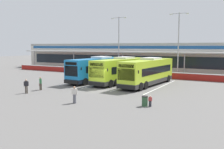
{
  "coord_description": "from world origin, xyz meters",
  "views": [
    {
      "loc": [
        16.37,
        -25.69,
        5.34
      ],
      "look_at": [
        0.42,
        3.0,
        1.6
      ],
      "focal_mm": 39.72,
      "sensor_mm": 36.0,
      "label": 1
    }
  ],
  "objects_px": {
    "coach_bus_left_centre": "(121,71)",
    "litter_bin": "(145,101)",
    "pedestrian_child": "(150,101)",
    "lamp_post_centre": "(178,41)",
    "pedestrian_with_handbag": "(40,83)",
    "coach_bus_leftmost": "(98,69)",
    "coach_bus_centre": "(148,72)",
    "lamp_post_west": "(119,41)",
    "pedestrian_near_bin": "(75,94)",
    "pedestrian_in_dark_coat": "(26,86)"
  },
  "relations": [
    {
      "from": "pedestrian_child",
      "to": "litter_bin",
      "type": "bearing_deg",
      "value": -171.06
    },
    {
      "from": "pedestrian_in_dark_coat",
      "to": "pedestrian_child",
      "type": "xyz_separation_m",
      "value": [
        14.62,
        0.86,
        -0.33
      ]
    },
    {
      "from": "pedestrian_child",
      "to": "lamp_post_west",
      "type": "bearing_deg",
      "value": 123.43
    },
    {
      "from": "pedestrian_child",
      "to": "lamp_post_centre",
      "type": "xyz_separation_m",
      "value": [
        -3.23,
        22.12,
        5.75
      ]
    },
    {
      "from": "pedestrian_near_bin",
      "to": "lamp_post_centre",
      "type": "distance_m",
      "value": 25.12
    },
    {
      "from": "pedestrian_in_dark_coat",
      "to": "litter_bin",
      "type": "relative_size",
      "value": 1.74
    },
    {
      "from": "pedestrian_child",
      "to": "lamp_post_centre",
      "type": "bearing_deg",
      "value": 98.31
    },
    {
      "from": "coach_bus_leftmost",
      "to": "pedestrian_child",
      "type": "bearing_deg",
      "value": -42.25
    },
    {
      "from": "pedestrian_in_dark_coat",
      "to": "litter_bin",
      "type": "bearing_deg",
      "value": 3.17
    },
    {
      "from": "pedestrian_child",
      "to": "lamp_post_west",
      "type": "relative_size",
      "value": 0.09
    },
    {
      "from": "lamp_post_west",
      "to": "coach_bus_leftmost",
      "type": "bearing_deg",
      "value": -79.28
    },
    {
      "from": "pedestrian_in_dark_coat",
      "to": "pedestrian_near_bin",
      "type": "bearing_deg",
      "value": -9.35
    },
    {
      "from": "pedestrian_near_bin",
      "to": "lamp_post_centre",
      "type": "xyz_separation_m",
      "value": [
        3.49,
        24.28,
        5.42
      ]
    },
    {
      "from": "coach_bus_centre",
      "to": "lamp_post_centre",
      "type": "xyz_separation_m",
      "value": [
        1.38,
        10.61,
        4.5
      ]
    },
    {
      "from": "coach_bus_left_centre",
      "to": "coach_bus_centre",
      "type": "height_order",
      "value": "same"
    },
    {
      "from": "coach_bus_left_centre",
      "to": "coach_bus_centre",
      "type": "relative_size",
      "value": 1.0
    },
    {
      "from": "pedestrian_with_handbag",
      "to": "pedestrian_child",
      "type": "height_order",
      "value": "pedestrian_with_handbag"
    },
    {
      "from": "coach_bus_left_centre",
      "to": "litter_bin",
      "type": "height_order",
      "value": "coach_bus_left_centre"
    },
    {
      "from": "coach_bus_left_centre",
      "to": "pedestrian_in_dark_coat",
      "type": "xyz_separation_m",
      "value": [
        -5.65,
        -12.75,
        -0.91
      ]
    },
    {
      "from": "coach_bus_centre",
      "to": "lamp_post_centre",
      "type": "relative_size",
      "value": 1.12
    },
    {
      "from": "litter_bin",
      "to": "pedestrian_with_handbag",
      "type": "bearing_deg",
      "value": 173.85
    },
    {
      "from": "pedestrian_child",
      "to": "lamp_post_centre",
      "type": "height_order",
      "value": "lamp_post_centre"
    },
    {
      "from": "pedestrian_with_handbag",
      "to": "litter_bin",
      "type": "relative_size",
      "value": 1.74
    },
    {
      "from": "pedestrian_child",
      "to": "pedestrian_near_bin",
      "type": "distance_m",
      "value": 7.07
    },
    {
      "from": "lamp_post_west",
      "to": "litter_bin",
      "type": "distance_m",
      "value": 27.55
    },
    {
      "from": "lamp_post_west",
      "to": "pedestrian_with_handbag",
      "type": "bearing_deg",
      "value": -89.42
    },
    {
      "from": "pedestrian_near_bin",
      "to": "litter_bin",
      "type": "bearing_deg",
      "value": 18.47
    },
    {
      "from": "coach_bus_centre",
      "to": "pedestrian_with_handbag",
      "type": "xyz_separation_m",
      "value": [
        -10.12,
        -10.06,
        -0.93
      ]
    },
    {
      "from": "coach_bus_leftmost",
      "to": "pedestrian_near_bin",
      "type": "height_order",
      "value": "coach_bus_leftmost"
    },
    {
      "from": "coach_bus_left_centre",
      "to": "pedestrian_child",
      "type": "height_order",
      "value": "coach_bus_left_centre"
    },
    {
      "from": "lamp_post_west",
      "to": "lamp_post_centre",
      "type": "height_order",
      "value": "same"
    },
    {
      "from": "coach_bus_centre",
      "to": "pedestrian_in_dark_coat",
      "type": "height_order",
      "value": "coach_bus_centre"
    },
    {
      "from": "coach_bus_leftmost",
      "to": "pedestrian_child",
      "type": "height_order",
      "value": "coach_bus_leftmost"
    },
    {
      "from": "coach_bus_centre",
      "to": "pedestrian_in_dark_coat",
      "type": "distance_m",
      "value": 15.95
    },
    {
      "from": "coach_bus_centre",
      "to": "pedestrian_with_handbag",
      "type": "height_order",
      "value": "coach_bus_centre"
    },
    {
      "from": "coach_bus_leftmost",
      "to": "litter_bin",
      "type": "xyz_separation_m",
      "value": [
        12.39,
        -11.77,
        -1.32
      ]
    },
    {
      "from": "pedestrian_near_bin",
      "to": "litter_bin",
      "type": "distance_m",
      "value": 6.59
    },
    {
      "from": "pedestrian_child",
      "to": "pedestrian_near_bin",
      "type": "xyz_separation_m",
      "value": [
        -6.73,
        -2.16,
        0.33
      ]
    },
    {
      "from": "coach_bus_centre",
      "to": "lamp_post_west",
      "type": "xyz_separation_m",
      "value": [
        -10.33,
        11.12,
        4.5
      ]
    },
    {
      "from": "coach_bus_left_centre",
      "to": "coach_bus_centre",
      "type": "bearing_deg",
      "value": -4.89
    },
    {
      "from": "pedestrian_with_handbag",
      "to": "pedestrian_in_dark_coat",
      "type": "xyz_separation_m",
      "value": [
        0.11,
        -2.32,
        0.02
      ]
    },
    {
      "from": "coach_bus_centre",
      "to": "pedestrian_child",
      "type": "xyz_separation_m",
      "value": [
        4.61,
        -11.52,
        -1.24
      ]
    },
    {
      "from": "pedestrian_with_handbag",
      "to": "lamp_post_centre",
      "type": "distance_m",
      "value": 24.26
    },
    {
      "from": "pedestrian_with_handbag",
      "to": "pedestrian_near_bin",
      "type": "xyz_separation_m",
      "value": [
        8.0,
        -3.62,
        0.02
      ]
    },
    {
      "from": "pedestrian_child",
      "to": "pedestrian_with_handbag",
      "type": "bearing_deg",
      "value": 174.34
    },
    {
      "from": "pedestrian_with_handbag",
      "to": "coach_bus_centre",
      "type": "bearing_deg",
      "value": 44.83
    },
    {
      "from": "pedestrian_near_bin",
      "to": "coach_bus_centre",
      "type": "bearing_deg",
      "value": 81.22
    },
    {
      "from": "pedestrian_in_dark_coat",
      "to": "lamp_post_centre",
      "type": "xyz_separation_m",
      "value": [
        11.39,
        22.98,
        5.42
      ]
    },
    {
      "from": "coach_bus_leftmost",
      "to": "coach_bus_left_centre",
      "type": "bearing_deg",
      "value": 2.85
    },
    {
      "from": "pedestrian_in_dark_coat",
      "to": "pedestrian_child",
      "type": "relative_size",
      "value": 1.61
    }
  ]
}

